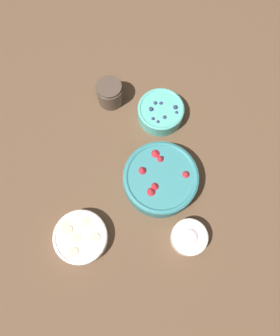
{
  "coord_description": "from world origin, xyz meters",
  "views": [
    {
      "loc": [
        -0.34,
        0.01,
        1.07
      ],
      "look_at": [
        -0.01,
        0.0,
        0.04
      ],
      "focal_mm": 35.0,
      "sensor_mm": 36.0,
      "label": 1
    }
  ],
  "objects": [
    {
      "name": "jar_chocolate",
      "position": [
        0.27,
        0.1,
        0.04
      ],
      "size": [
        0.1,
        0.1,
        0.09
      ],
      "color": "#4C3D33",
      "rests_on": "ground_plane"
    },
    {
      "name": "bowl_cream",
      "position": [
        -0.24,
        -0.15,
        0.03
      ],
      "size": [
        0.11,
        0.11,
        0.06
      ],
      "color": "silver",
      "rests_on": "ground_plane"
    },
    {
      "name": "bowl_blueberries",
      "position": [
        0.2,
        -0.07,
        0.04
      ],
      "size": [
        0.16,
        0.16,
        0.07
      ],
      "color": "#56B7A8",
      "rests_on": "ground_plane"
    },
    {
      "name": "ground_plane",
      "position": [
        0.0,
        0.0,
        0.0
      ],
      "size": [
        4.0,
        4.0,
        0.0
      ],
      "primitive_type": "plane",
      "color": "brown"
    },
    {
      "name": "bowl_bananas",
      "position": [
        -0.23,
        0.19,
        0.03
      ],
      "size": [
        0.17,
        0.17,
        0.05
      ],
      "color": "white",
      "rests_on": "ground_plane"
    },
    {
      "name": "bowl_strawberries",
      "position": [
        -0.05,
        -0.07,
        0.04
      ],
      "size": [
        0.24,
        0.24,
        0.1
      ],
      "color": "teal",
      "rests_on": "ground_plane"
    }
  ]
}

